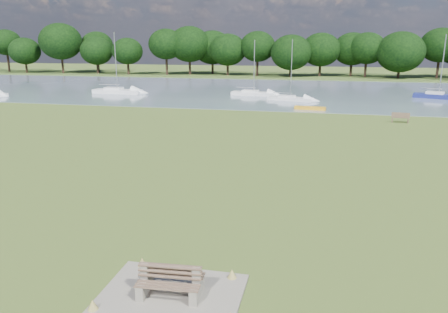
% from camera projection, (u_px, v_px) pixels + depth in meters
% --- Properties ---
extents(ground, '(220.00, 220.00, 0.00)m').
position_uv_depth(ground, '(248.00, 168.00, 26.29)').
color(ground, '#5B682D').
extents(river, '(220.00, 40.00, 0.10)m').
position_uv_depth(river, '(293.00, 92.00, 65.92)').
color(river, slate).
rests_on(river, ground).
extents(far_bank, '(220.00, 20.00, 0.40)m').
position_uv_depth(far_bank, '(302.00, 76.00, 94.23)').
color(far_bank, '#4C6626').
rests_on(far_bank, ground).
extents(concrete_pad, '(4.20, 3.20, 0.10)m').
position_uv_depth(concrete_pad, '(171.00, 295.00, 13.06)').
color(concrete_pad, gray).
rests_on(concrete_pad, ground).
extents(bench_pair, '(1.97, 1.24, 1.02)m').
position_uv_depth(bench_pair, '(171.00, 282.00, 12.94)').
color(bench_pair, gray).
rests_on(bench_pair, concrete_pad).
extents(riverbank_bench, '(1.65, 0.67, 0.99)m').
position_uv_depth(riverbank_bench, '(400.00, 118.00, 40.68)').
color(riverbank_bench, brown).
rests_on(riverbank_bench, ground).
extents(kayak, '(3.47, 1.19, 0.34)m').
position_uv_depth(kayak, '(310.00, 108.00, 48.25)').
color(kayak, gold).
rests_on(kayak, river).
extents(tree_line, '(145.27, 8.72, 10.55)m').
position_uv_depth(tree_line, '(309.00, 46.00, 88.58)').
color(tree_line, black).
rests_on(tree_line, far_bank).
extents(sailboat_0, '(5.88, 2.82, 7.55)m').
position_uv_depth(sailboat_0, '(290.00, 97.00, 55.50)').
color(sailboat_0, white).
rests_on(sailboat_0, river).
extents(sailboat_1, '(6.39, 2.47, 7.48)m').
position_uv_depth(sailboat_1, '(253.00, 92.00, 60.65)').
color(sailboat_1, white).
rests_on(sailboat_1, river).
extents(sailboat_3, '(6.26, 3.95, 8.19)m').
position_uv_depth(sailboat_3, '(438.00, 95.00, 57.37)').
color(sailboat_3, navy).
rests_on(sailboat_3, river).
extents(sailboat_4, '(7.13, 2.09, 8.55)m').
position_uv_depth(sailboat_4, '(117.00, 90.00, 62.96)').
color(sailboat_4, white).
rests_on(sailboat_4, river).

